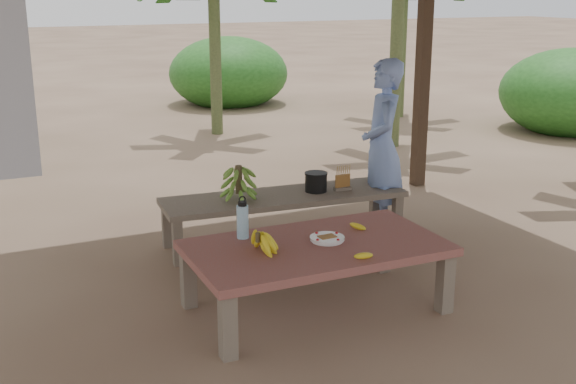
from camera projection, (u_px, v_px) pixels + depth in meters
name	position (u px, v px, depth m)	size (l,w,h in m)	color
ground	(286.00, 301.00, 5.35)	(80.00, 80.00, 0.00)	brown
work_table	(316.00, 253.00, 5.11)	(1.82, 1.03, 0.50)	brown
bench	(284.00, 200.00, 6.50)	(2.25, 0.80, 0.45)	brown
ripe_banana_bunch	(258.00, 242.00, 4.90)	(0.26, 0.22, 0.16)	yellow
plate	(327.00, 239.00, 5.15)	(0.25, 0.25, 0.04)	white
loose_banana_front	(363.00, 256.00, 4.81)	(0.04, 0.16, 0.04)	yellow
loose_banana_side	(358.00, 226.00, 5.40)	(0.04, 0.14, 0.04)	yellow
water_flask	(243.00, 220.00, 5.18)	(0.09, 0.09, 0.32)	#4093C8
green_banana_stalk	(239.00, 182.00, 6.30)	(0.28, 0.28, 0.32)	#598C2D
cooking_pot	(316.00, 182.00, 6.56)	(0.20, 0.20, 0.17)	black
skewer_rack	(343.00, 178.00, 6.59)	(0.18, 0.08, 0.24)	#A57F47
woman	(382.00, 147.00, 6.72)	(0.59, 0.39, 1.63)	#6781C4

